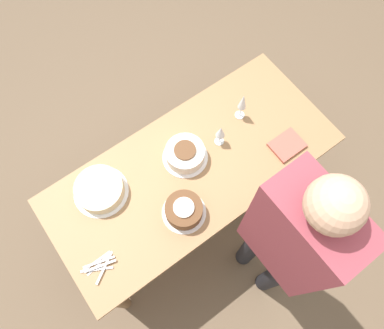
# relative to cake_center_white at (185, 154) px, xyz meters

# --- Properties ---
(ground_plane) EXTENTS (12.00, 12.00, 0.00)m
(ground_plane) POSITION_rel_cake_center_white_xyz_m (-0.01, -0.08, -0.79)
(ground_plane) COLOR brown
(dining_table) EXTENTS (1.73, 0.77, 0.74)m
(dining_table) POSITION_rel_cake_center_white_xyz_m (-0.01, -0.08, -0.16)
(dining_table) COLOR #9E754C
(dining_table) RESTS_ON ground_plane
(cake_center_white) EXTENTS (0.27, 0.27, 0.11)m
(cake_center_white) POSITION_rel_cake_center_white_xyz_m (0.00, 0.00, 0.00)
(cake_center_white) COLOR white
(cake_center_white) RESTS_ON dining_table
(cake_front_chocolate) EXTENTS (0.25, 0.25, 0.11)m
(cake_front_chocolate) POSITION_rel_cake_center_white_xyz_m (-0.20, -0.27, 0.00)
(cake_front_chocolate) COLOR white
(cake_front_chocolate) RESTS_ON dining_table
(cake_back_decorated) EXTENTS (0.31, 0.31, 0.09)m
(cake_back_decorated) POSITION_rel_cake_center_white_xyz_m (-0.51, 0.11, -0.01)
(cake_back_decorated) COLOR white
(cake_back_decorated) RESTS_ON dining_table
(wine_glass_near) EXTENTS (0.06, 0.06, 0.22)m
(wine_glass_near) POSITION_rel_cake_center_white_xyz_m (0.44, 0.03, 0.10)
(wine_glass_near) COLOR silver
(wine_glass_near) RESTS_ON dining_table
(wine_glass_far) EXTENTS (0.06, 0.06, 0.18)m
(wine_glass_far) POSITION_rel_cake_center_white_xyz_m (0.22, -0.04, 0.07)
(wine_glass_far) COLOR silver
(wine_glass_far) RESTS_ON dining_table
(fork_pile) EXTENTS (0.19, 0.12, 0.02)m
(fork_pile) POSITION_rel_cake_center_white_xyz_m (-0.72, -0.24, -0.04)
(fork_pile) COLOR silver
(fork_pile) RESTS_ON dining_table
(napkin_stack) EXTENTS (0.19, 0.15, 0.02)m
(napkin_stack) POSITION_rel_cake_center_white_xyz_m (0.53, -0.29, -0.04)
(napkin_stack) COLOR #B75B4C
(napkin_stack) RESTS_ON dining_table
(person_cutting) EXTENTS (0.22, 0.40, 1.76)m
(person_cutting) POSITION_rel_cake_center_white_xyz_m (0.06, -0.73, 0.28)
(person_cutting) COLOR #232328
(person_cutting) RESTS_ON ground_plane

